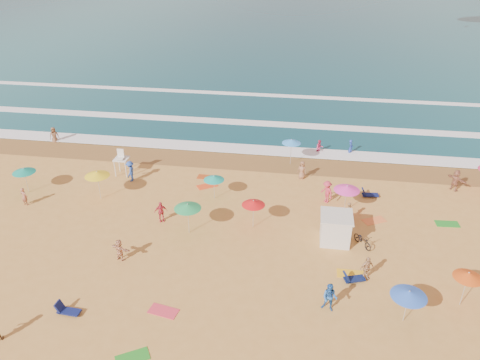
# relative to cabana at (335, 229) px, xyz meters

# --- Properties ---
(ground) EXTENTS (220.00, 220.00, 0.00)m
(ground) POSITION_rel_cabana_xyz_m (-7.92, -0.85, -1.00)
(ground) COLOR gold
(ground) RESTS_ON ground
(ocean) EXTENTS (220.00, 140.00, 0.18)m
(ocean) POSITION_rel_cabana_xyz_m (-7.92, 83.15, -1.00)
(ocean) COLOR #0C4756
(ocean) RESTS_ON ground
(wet_sand) EXTENTS (220.00, 220.00, 0.00)m
(wet_sand) POSITION_rel_cabana_xyz_m (-7.92, 11.65, -0.99)
(wet_sand) COLOR olive
(wet_sand) RESTS_ON ground
(surf_foam) EXTENTS (200.00, 18.70, 0.05)m
(surf_foam) POSITION_rel_cabana_xyz_m (-7.92, 20.47, -0.90)
(surf_foam) COLOR white
(surf_foam) RESTS_ON ground
(cabana) EXTENTS (2.00, 2.00, 2.00)m
(cabana) POSITION_rel_cabana_xyz_m (0.00, 0.00, 0.00)
(cabana) COLOR silver
(cabana) RESTS_ON ground
(cabana_roof) EXTENTS (2.20, 2.20, 0.12)m
(cabana_roof) POSITION_rel_cabana_xyz_m (-0.00, 0.00, 1.06)
(cabana_roof) COLOR silver
(cabana_roof) RESTS_ON cabana
(bicycle) EXTENTS (1.52, 1.83, 0.94)m
(bicycle) POSITION_rel_cabana_xyz_m (1.90, -0.30, -0.53)
(bicycle) COLOR black
(bicycle) RESTS_ON ground
(lifeguard_stand) EXTENTS (1.20, 1.20, 2.10)m
(lifeguard_stand) POSITION_rel_cabana_xyz_m (-18.37, 7.37, 0.05)
(lifeguard_stand) COLOR white
(lifeguard_stand) RESTS_ON ground
(beach_umbrellas) EXTENTS (59.78, 30.96, 0.78)m
(beach_umbrellas) POSITION_rel_cabana_xyz_m (-3.22, -0.71, 1.15)
(beach_umbrellas) COLOR red
(beach_umbrellas) RESTS_ON ground
(loungers) EXTENTS (53.23, 17.85, 0.34)m
(loungers) POSITION_rel_cabana_xyz_m (1.13, -3.68, -0.83)
(loungers) COLOR navy
(loungers) RESTS_ON ground
(towels) EXTENTS (40.09, 24.22, 0.03)m
(towels) POSITION_rel_cabana_xyz_m (-8.89, -2.53, -0.98)
(towels) COLOR #AF1521
(towels) RESTS_ON ground
(beachgoers) EXTENTS (44.98, 27.53, 2.14)m
(beachgoers) POSITION_rel_cabana_xyz_m (-4.55, 4.37, -0.19)
(beachgoers) COLOR #956444
(beachgoers) RESTS_ON ground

